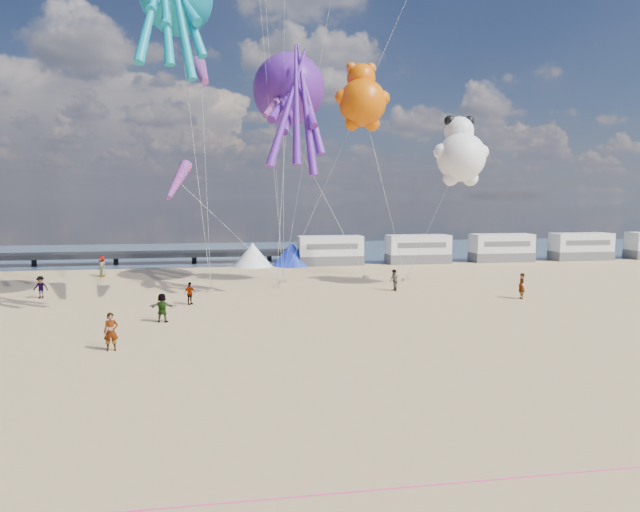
{
  "coord_description": "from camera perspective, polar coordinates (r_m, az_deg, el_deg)",
  "views": [
    {
      "loc": [
        -4.66,
        -17.71,
        7.09
      ],
      "look_at": [
        -0.72,
        6.0,
        4.56
      ],
      "focal_mm": 32.0,
      "sensor_mm": 36.0,
      "label": 1
    }
  ],
  "objects": [
    {
      "name": "ground",
      "position": [
        19.64,
        5.13,
        -15.19
      ],
      "size": [
        120.0,
        120.0,
        0.0
      ],
      "primitive_type": "plane",
      "color": "tan",
      "rests_on": "ground"
    },
    {
      "name": "water",
      "position": [
        73.2,
        -5.75,
        0.43
      ],
      "size": [
        120.0,
        120.0,
        0.0
      ],
      "primitive_type": "plane",
      "color": "#3A556F",
      "rests_on": "ground"
    },
    {
      "name": "motorhome_0",
      "position": [
        58.95,
        1.02,
        0.56
      ],
      "size": [
        6.6,
        2.5,
        3.0
      ],
      "primitive_type": "cube",
      "color": "silver",
      "rests_on": "ground"
    },
    {
      "name": "motorhome_1",
      "position": [
        61.38,
        9.78,
        0.69
      ],
      "size": [
        6.6,
        2.5,
        3.0
      ],
      "primitive_type": "cube",
      "color": "silver",
      "rests_on": "ground"
    },
    {
      "name": "motorhome_2",
      "position": [
        65.13,
        17.7,
        0.79
      ],
      "size": [
        6.6,
        2.5,
        3.0
      ],
      "primitive_type": "cube",
      "color": "silver",
      "rests_on": "ground"
    },
    {
      "name": "motorhome_3",
      "position": [
        69.97,
        24.64,
        0.87
      ],
      "size": [
        6.6,
        2.5,
        3.0
      ],
      "primitive_type": "cube",
      "color": "silver",
      "rests_on": "ground"
    },
    {
      "name": "tent_white",
      "position": [
        58.07,
        -6.77,
        0.14
      ],
      "size": [
        4.0,
        4.0,
        2.4
      ],
      "primitive_type": "cone",
      "color": "white",
      "rests_on": "ground"
    },
    {
      "name": "tent_blue",
      "position": [
        58.39,
        -2.84,
        0.2
      ],
      "size": [
        4.0,
        4.0,
        2.4
      ],
      "primitive_type": "cone",
      "color": "#1933CC",
      "rests_on": "ground"
    },
    {
      "name": "rope_line",
      "position": [
        15.27,
        10.21,
        -21.68
      ],
      "size": [
        34.0,
        0.03,
        0.03
      ],
      "primitive_type": "cylinder",
      "rotation": [
        0.0,
        1.57,
        0.0
      ],
      "color": "#F2338C",
      "rests_on": "ground"
    },
    {
      "name": "standing_person",
      "position": [
        28.1,
        -20.17,
        -7.13
      ],
      "size": [
        0.69,
        0.48,
        1.78
      ],
      "primitive_type": "imported",
      "rotation": [
        0.0,
        0.0,
        0.09
      ],
      "color": "tan",
      "rests_on": "ground"
    },
    {
      "name": "beachgoer_0",
      "position": [
        53.99,
        -20.95,
        -0.96
      ],
      "size": [
        0.76,
        0.8,
        1.84
      ],
      "primitive_type": "imported",
      "rotation": [
        0.0,
        0.0,
        5.38
      ],
      "color": "#7F6659",
      "rests_on": "ground"
    },
    {
      "name": "beachgoer_1",
      "position": [
        43.08,
        7.41,
        -2.43
      ],
      "size": [
        0.59,
        0.84,
        1.63
      ],
      "primitive_type": "imported",
      "rotation": [
        0.0,
        0.0,
        4.8
      ],
      "color": "#7F6659",
      "rests_on": "ground"
    },
    {
      "name": "beachgoer_2",
      "position": [
        44.19,
        -26.15,
        -2.82
      ],
      "size": [
        0.8,
        0.64,
        1.57
      ],
      "primitive_type": "imported",
      "rotation": [
        0.0,
        0.0,
        6.23
      ],
      "color": "#7F6659",
      "rests_on": "ground"
    },
    {
      "name": "beachgoer_3",
      "position": [
        38.44,
        -12.9,
        -3.66
      ],
      "size": [
        1.09,
        1.04,
        1.49
      ],
      "primitive_type": "imported",
      "rotation": [
        0.0,
        0.0,
        0.71
      ],
      "color": "#7F6659",
      "rests_on": "ground"
    },
    {
      "name": "beachgoer_4",
      "position": [
        33.46,
        -15.5,
        -5.01
      ],
      "size": [
        1.02,
        0.56,
        1.66
      ],
      "primitive_type": "imported",
      "rotation": [
        0.0,
        0.0,
        2.98
      ],
      "color": "#7F6659",
      "rests_on": "ground"
    },
    {
      "name": "beachgoer_5",
      "position": [
        41.9,
        19.5,
        -2.84
      ],
      "size": [
        0.77,
        1.73,
        1.8
      ],
      "primitive_type": "imported",
      "rotation": [
        0.0,
        0.0,
        4.57
      ],
      "color": "#7F6659",
      "rests_on": "ground"
    },
    {
      "name": "sandbag_a",
      "position": [
        43.11,
        -10.84,
        -3.43
      ],
      "size": [
        0.5,
        0.35,
        0.22
      ],
      "primitive_type": "cube",
      "color": "gray",
      "rests_on": "ground"
    },
    {
      "name": "sandbag_b",
      "position": [
        44.6,
        -4.39,
        -3.02
      ],
      "size": [
        0.5,
        0.35,
        0.22
      ],
      "primitive_type": "cube",
      "color": "gray",
      "rests_on": "ground"
    },
    {
      "name": "sandbag_c",
      "position": [
        48.6,
        8.57,
        -2.33
      ],
      "size": [
        0.5,
        0.35,
        0.22
      ],
      "primitive_type": "cube",
      "color": "gray",
      "rests_on": "ground"
    },
    {
      "name": "sandbag_d",
      "position": [
        49.84,
        4.61,
        -2.07
      ],
      "size": [
        0.5,
        0.35,
        0.22
      ],
      "primitive_type": "cube",
      "color": "gray",
      "rests_on": "ground"
    },
    {
      "name": "sandbag_e",
      "position": [
        47.12,
        -3.7,
        -2.53
      ],
      "size": [
        0.5,
        0.35,
        0.22
      ],
      "primitive_type": "cube",
      "color": "gray",
      "rests_on": "ground"
    },
    {
      "name": "kite_octopus_purple",
      "position": [
        46.94,
        -3.19,
        16.23
      ],
      "size": [
        5.53,
        11.06,
        12.22
      ],
      "primitive_type": null,
      "rotation": [
        0.0,
        0.0,
        -0.09
      ],
      "color": "#551D92"
    },
    {
      "name": "kite_panda",
      "position": [
        45.39,
        13.93,
        9.57
      ],
      "size": [
        5.71,
        5.55,
        6.36
      ],
      "primitive_type": null,
      "rotation": [
        0.0,
        0.0,
        0.36
      ],
      "color": "white"
    },
    {
      "name": "kite_teddy_orange",
      "position": [
        45.1,
        4.27,
        15.04
      ],
      "size": [
        4.51,
        4.25,
        6.21
      ],
      "primitive_type": null,
      "rotation": [
        0.0,
        0.0,
        0.03
      ],
      "color": "#D85802"
    },
    {
      "name": "windsock_left",
      "position": [
        38.52,
        -11.79,
        17.54
      ],
      "size": [
        1.81,
        7.33,
        7.26
      ],
      "primitive_type": null,
      "rotation": [
        0.0,
        0.0,
        0.1
      ],
      "color": "red"
    },
    {
      "name": "windsock_mid",
      "position": [
        42.75,
        -4.42,
        14.9
      ],
      "size": [
        3.07,
        5.43,
        5.48
      ],
      "primitive_type": null,
      "rotation": [
        0.0,
        0.0,
        -0.4
      ],
      "color": "red"
    },
    {
      "name": "windsock_right",
      "position": [
        40.55,
        -14.04,
        7.31
      ],
      "size": [
        1.88,
        4.94,
        4.86
      ],
      "primitive_type": null,
      "rotation": [
        0.0,
        0.0,
        -0.21
      ],
      "color": "red"
    }
  ]
}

